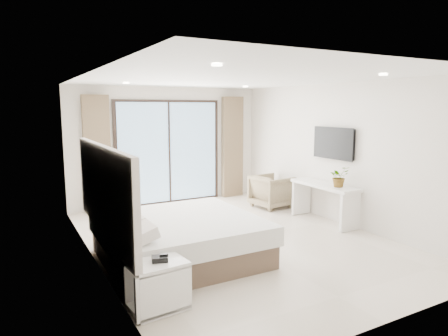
{
  "coord_description": "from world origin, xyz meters",
  "views": [
    {
      "loc": [
        -3.34,
        -5.67,
        2.23
      ],
      "look_at": [
        -0.0,
        0.4,
        1.18
      ],
      "focal_mm": 32.0,
      "sensor_mm": 36.0,
      "label": 1
    }
  ],
  "objects_px": {
    "bed": "(179,238)",
    "nightstand": "(157,285)",
    "console_desk": "(324,194)",
    "armchair": "(272,190)"
  },
  "relations": [
    {
      "from": "bed",
      "to": "nightstand",
      "type": "bearing_deg",
      "value": -122.0
    },
    {
      "from": "console_desk",
      "to": "armchair",
      "type": "distance_m",
      "value": 1.49
    },
    {
      "from": "bed",
      "to": "armchair",
      "type": "relative_size",
      "value": 2.76
    },
    {
      "from": "nightstand",
      "to": "console_desk",
      "type": "bearing_deg",
      "value": 17.79
    },
    {
      "from": "bed",
      "to": "nightstand",
      "type": "xyz_separation_m",
      "value": [
        -0.77,
        -1.24,
        -0.05
      ]
    },
    {
      "from": "bed",
      "to": "nightstand",
      "type": "relative_size",
      "value": 3.42
    },
    {
      "from": "console_desk",
      "to": "nightstand",
      "type": "bearing_deg",
      "value": -157.12
    },
    {
      "from": "bed",
      "to": "armchair",
      "type": "bearing_deg",
      "value": 32.31
    },
    {
      "from": "nightstand",
      "to": "armchair",
      "type": "bearing_deg",
      "value": 34.54
    },
    {
      "from": "bed",
      "to": "nightstand",
      "type": "distance_m",
      "value": 1.46
    }
  ]
}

